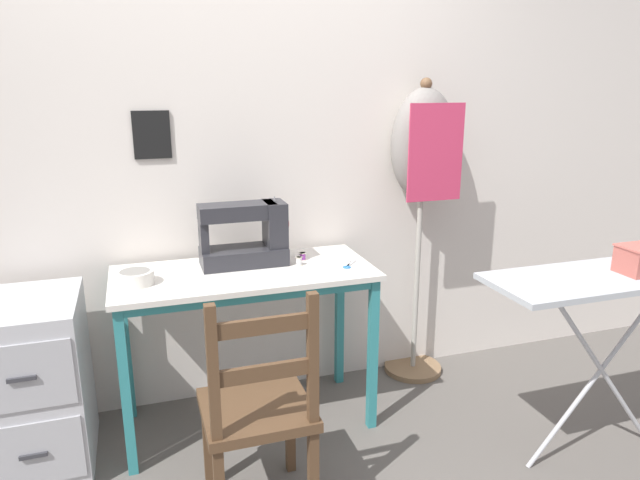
# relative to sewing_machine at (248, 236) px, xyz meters

# --- Properties ---
(ground_plane) EXTENTS (14.00, 14.00, 0.00)m
(ground_plane) POSITION_rel_sewing_machine_xyz_m (-0.04, -0.36, -0.91)
(ground_plane) COLOR #5B5651
(wall_back) EXTENTS (10.00, 0.06, 2.55)m
(wall_back) POSITION_rel_sewing_machine_xyz_m (-0.04, 0.24, 0.37)
(wall_back) COLOR silver
(wall_back) RESTS_ON ground_plane
(sewing_table) EXTENTS (1.17, 0.53, 0.77)m
(sewing_table) POSITION_rel_sewing_machine_xyz_m (-0.04, -0.10, -0.24)
(sewing_table) COLOR silver
(sewing_table) RESTS_ON ground_plane
(sewing_machine) EXTENTS (0.41, 0.19, 0.31)m
(sewing_machine) POSITION_rel_sewing_machine_xyz_m (0.00, 0.00, 0.00)
(sewing_machine) COLOR #28282D
(sewing_machine) RESTS_ON sewing_table
(fabric_bowl) EXTENTS (0.16, 0.16, 0.06)m
(fabric_bowl) POSITION_rel_sewing_machine_xyz_m (-0.51, -0.13, -0.10)
(fabric_bowl) COLOR silver
(fabric_bowl) RESTS_ON sewing_table
(scissors) EXTENTS (0.10, 0.12, 0.01)m
(scissors) POSITION_rel_sewing_machine_xyz_m (0.43, -0.17, -0.13)
(scissors) COLOR silver
(scissors) RESTS_ON sewing_table
(thread_spool_near_machine) EXTENTS (0.03, 0.03, 0.04)m
(thread_spool_near_machine) POSITION_rel_sewing_machine_xyz_m (0.22, -0.09, -0.12)
(thread_spool_near_machine) COLOR silver
(thread_spool_near_machine) RESTS_ON sewing_table
(thread_spool_mid_table) EXTENTS (0.04, 0.04, 0.04)m
(thread_spool_mid_table) POSITION_rel_sewing_machine_xyz_m (0.26, -0.02, -0.12)
(thread_spool_mid_table) COLOR purple
(thread_spool_mid_table) RESTS_ON sewing_table
(wooden_chair) EXTENTS (0.40, 0.38, 0.91)m
(wooden_chair) POSITION_rel_sewing_machine_xyz_m (-0.12, -0.69, -0.48)
(wooden_chair) COLOR #513823
(wooden_chair) RESTS_ON ground_plane
(filing_cabinet) EXTENTS (0.39, 0.53, 0.74)m
(filing_cabinet) POSITION_rel_sewing_machine_xyz_m (-0.93, -0.12, -0.53)
(filing_cabinet) COLOR #B7B7BC
(filing_cabinet) RESTS_ON ground_plane
(dress_form) EXTENTS (0.35, 0.32, 1.61)m
(dress_form) POSITION_rel_sewing_machine_xyz_m (0.95, 0.11, 0.30)
(dress_form) COLOR #846647
(dress_form) RESTS_ON ground_plane
(ironing_board) EXTENTS (1.09, 0.37, 0.85)m
(ironing_board) POSITION_rel_sewing_machine_xyz_m (1.35, -0.81, -0.11)
(ironing_board) COLOR #ADB2B7
(ironing_board) RESTS_ON ground_plane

